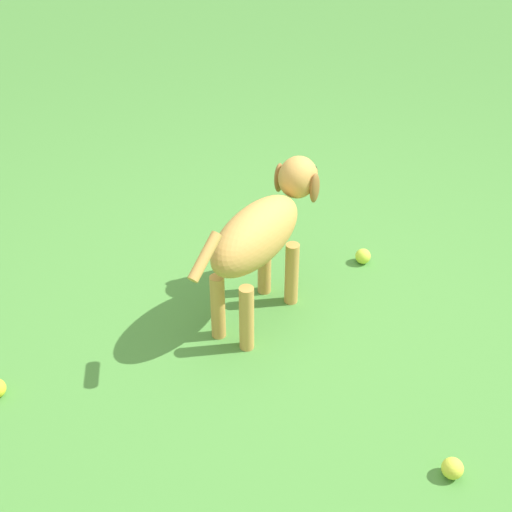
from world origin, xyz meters
name	(u,v)px	position (x,y,z in m)	size (l,w,h in m)	color
ground	(300,339)	(0.00, 0.00, 0.00)	(14.00, 14.00, 0.00)	#478438
dog	(263,231)	(-0.21, -0.03, 0.37)	(0.42, 0.76, 0.56)	#C69347
tennis_ball_0	(363,256)	(-0.26, 0.52, 0.03)	(0.07, 0.07, 0.07)	#C4E33D
tennis_ball_2	(452,468)	(0.75, 0.02, 0.03)	(0.07, 0.07, 0.07)	#D0D63D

